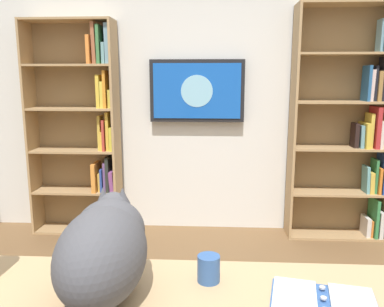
% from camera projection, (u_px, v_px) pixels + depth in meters
% --- Properties ---
extents(wall_back, '(4.52, 0.06, 2.70)m').
position_uv_depth(wall_back, '(205.00, 92.00, 3.78)').
color(wall_back, silver).
rests_on(wall_back, ground).
extents(bookshelf_left, '(0.89, 0.28, 2.13)m').
position_uv_depth(bookshelf_left, '(352.00, 128.00, 3.60)').
color(bookshelf_left, tan).
rests_on(bookshelf_left, ground).
extents(bookshelf_right, '(0.84, 0.28, 2.01)m').
position_uv_depth(bookshelf_right, '(85.00, 130.00, 3.74)').
color(bookshelf_right, tan).
rests_on(bookshelf_right, ground).
extents(wall_mounted_tv, '(0.89, 0.07, 0.58)m').
position_uv_depth(wall_mounted_tv, '(197.00, 91.00, 3.69)').
color(wall_mounted_tv, black).
extents(cat, '(0.28, 0.58, 0.33)m').
position_uv_depth(cat, '(105.00, 247.00, 1.29)').
color(cat, '#4C4C51').
rests_on(cat, desk).
extents(open_binder, '(0.37, 0.28, 0.02)m').
position_uv_depth(open_binder, '(323.00, 301.00, 1.26)').
color(open_binder, '#335999').
rests_on(open_binder, desk).
extents(coffee_mug, '(0.08, 0.08, 0.10)m').
position_uv_depth(coffee_mug, '(209.00, 269.00, 1.39)').
color(coffee_mug, '#335999').
rests_on(coffee_mug, desk).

